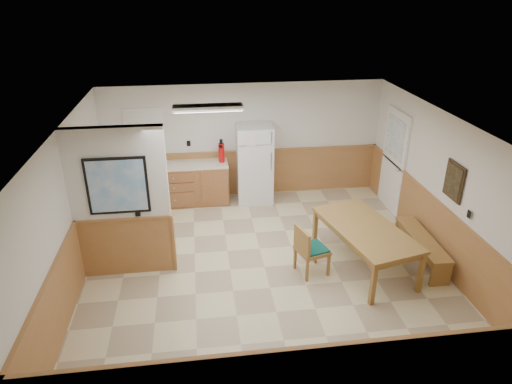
{
  "coord_description": "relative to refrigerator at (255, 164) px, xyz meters",
  "views": [
    {
      "loc": [
        -1.01,
        -6.4,
        4.43
      ],
      "look_at": [
        -0.09,
        0.4,
        1.23
      ],
      "focal_mm": 32.0,
      "sensor_mm": 36.0,
      "label": 1
    }
  ],
  "objects": [
    {
      "name": "ground",
      "position": [
        -0.18,
        -2.63,
        -0.85
      ],
      "size": [
        6.0,
        6.0,
        0.0
      ],
      "primitive_type": "plane",
      "color": "beige",
      "rests_on": "ground"
    },
    {
      "name": "ceiling",
      "position": [
        -0.18,
        -2.63,
        1.65
      ],
      "size": [
        6.0,
        6.0,
        0.02
      ],
      "primitive_type": "cube",
      "color": "silver",
      "rests_on": "back_wall"
    },
    {
      "name": "back_wall",
      "position": [
        -0.18,
        0.37,
        0.4
      ],
      "size": [
        6.0,
        0.02,
        2.5
      ],
      "primitive_type": "cube",
      "color": "white",
      "rests_on": "ground"
    },
    {
      "name": "right_wall",
      "position": [
        2.82,
        -2.63,
        0.4
      ],
      "size": [
        0.02,
        6.0,
        2.5
      ],
      "primitive_type": "cube",
      "color": "white",
      "rests_on": "ground"
    },
    {
      "name": "left_wall",
      "position": [
        -3.18,
        -2.63,
        0.4
      ],
      "size": [
        0.02,
        6.0,
        2.5
      ],
      "primitive_type": "cube",
      "color": "white",
      "rests_on": "ground"
    },
    {
      "name": "wainscot_back",
      "position": [
        -0.18,
        0.35,
        -0.35
      ],
      "size": [
        6.0,
        0.04,
        1.0
      ],
      "primitive_type": "cube",
      "color": "#AC6E45",
      "rests_on": "ground"
    },
    {
      "name": "wainscot_right",
      "position": [
        2.8,
        -2.63,
        -0.35
      ],
      "size": [
        0.04,
        6.0,
        1.0
      ],
      "primitive_type": "cube",
      "color": "#AC6E45",
      "rests_on": "ground"
    },
    {
      "name": "wainscot_left",
      "position": [
        -3.16,
        -2.63,
        -0.35
      ],
      "size": [
        0.04,
        6.0,
        1.0
      ],
      "primitive_type": "cube",
      "color": "#AC6E45",
      "rests_on": "ground"
    },
    {
      "name": "partition_wall",
      "position": [
        -2.43,
        -2.43,
        0.38
      ],
      "size": [
        1.5,
        0.2,
        2.5
      ],
      "color": "white",
      "rests_on": "ground"
    },
    {
      "name": "kitchen_counter",
      "position": [
        -1.38,
        0.05,
        -0.39
      ],
      "size": [
        2.2,
        0.61,
        1.0
      ],
      "color": "#A3623A",
      "rests_on": "ground"
    },
    {
      "name": "exterior_door",
      "position": [
        2.79,
        -0.73,
        0.2
      ],
      "size": [
        0.07,
        1.02,
        2.15
      ],
      "color": "white",
      "rests_on": "ground"
    },
    {
      "name": "kitchen_window",
      "position": [
        -2.28,
        0.35,
        0.7
      ],
      "size": [
        0.8,
        0.04,
        1.0
      ],
      "color": "white",
      "rests_on": "back_wall"
    },
    {
      "name": "wall_painting",
      "position": [
        2.79,
        -2.93,
        0.7
      ],
      "size": [
        0.04,
        0.5,
        0.6
      ],
      "color": "#322414",
      "rests_on": "right_wall"
    },
    {
      "name": "fluorescent_fixture",
      "position": [
        -0.98,
        -1.33,
        1.6
      ],
      "size": [
        1.2,
        0.3,
        0.09
      ],
      "color": "white",
      "rests_on": "ceiling"
    },
    {
      "name": "refrigerator",
      "position": [
        0.0,
        0.0,
        0.0
      ],
      "size": [
        0.77,
        0.73,
        1.7
      ],
      "rotation": [
        0.0,
        0.0,
        -0.03
      ],
      "color": "white",
      "rests_on": "ground"
    },
    {
      "name": "dining_table",
      "position": [
        1.47,
        -2.82,
        -0.19
      ],
      "size": [
        1.4,
        2.13,
        0.75
      ],
      "rotation": [
        0.0,
        0.0,
        0.23
      ],
      "color": "#A0723A",
      "rests_on": "ground"
    },
    {
      "name": "dining_bench",
      "position": [
        2.53,
        -2.77,
        -0.51
      ],
      "size": [
        0.38,
        1.57,
        0.45
      ],
      "rotation": [
        0.0,
        0.0,
        -0.03
      ],
      "color": "#A0723A",
      "rests_on": "ground"
    },
    {
      "name": "dining_chair",
      "position": [
        0.49,
        -2.9,
        -0.35
      ],
      "size": [
        0.74,
        0.59,
        0.85
      ],
      "rotation": [
        0.0,
        0.0,
        0.28
      ],
      "color": "#A0723A",
      "rests_on": "ground"
    },
    {
      "name": "fire_extinguisher",
      "position": [
        -0.7,
        0.07,
        0.27
      ],
      "size": [
        0.15,
        0.15,
        0.5
      ],
      "rotation": [
        0.0,
        0.0,
        0.23
      ],
      "color": "red",
      "rests_on": "kitchen_counter"
    },
    {
      "name": "soap_bottle",
      "position": [
        -2.42,
        0.1,
        0.17
      ],
      "size": [
        0.1,
        0.1,
        0.23
      ],
      "primitive_type": "cylinder",
      "rotation": [
        0.0,
        0.0,
        0.35
      ],
      "color": "#188434",
      "rests_on": "kitchen_counter"
    }
  ]
}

